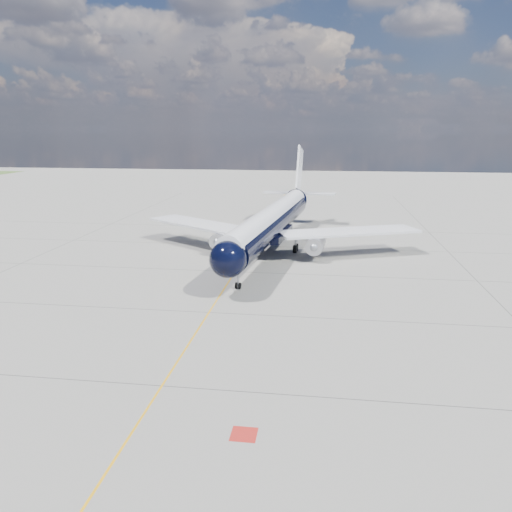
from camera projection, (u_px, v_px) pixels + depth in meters
The scene contains 4 objects.
ground at pixel (241, 262), 69.52m from camera, with size 320.00×320.00×0.00m, color gray.
taxiway_centerline at pixel (235, 272), 64.72m from camera, with size 0.16×160.00×0.01m, color orange.
red_marking at pixel (244, 434), 30.22m from camera, with size 1.60×1.60×0.01m, color maroon.
main_airliner at pixel (273, 221), 74.61m from camera, with size 42.81×52.40×15.14m.
Camera 1 is at (11.15, -36.27, 17.94)m, focal length 35.00 mm.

